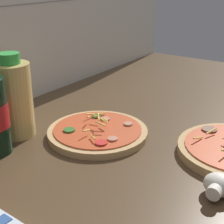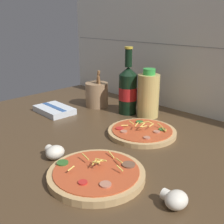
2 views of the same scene
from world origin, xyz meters
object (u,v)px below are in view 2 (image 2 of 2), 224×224
at_px(beer_bottle, 128,90).
at_px(mushroom_right, 55,152).
at_px(dish_towel, 54,110).
at_px(oil_bottle, 148,95).
at_px(mushroom_left, 175,199).
at_px(utensil_crock, 97,94).
at_px(pizza_far, 142,132).
at_px(pizza_near, 96,174).

distance_m(beer_bottle, mushroom_right, 0.47).
height_order(mushroom_right, dish_towel, mushroom_right).
bearing_deg(oil_bottle, mushroom_left, -46.10).
height_order(oil_bottle, utensil_crock, oil_bottle).
bearing_deg(pizza_far, utensil_crock, 162.91).
bearing_deg(utensil_crock, oil_bottle, 12.37).
xyz_separation_m(oil_bottle, mushroom_left, (0.40, -0.42, -0.07)).
relative_size(pizza_far, oil_bottle, 1.20).
bearing_deg(pizza_far, pizza_near, -72.39).
xyz_separation_m(pizza_near, beer_bottle, (-0.28, 0.43, 0.09)).
relative_size(pizza_near, mushroom_right, 4.20).
xyz_separation_m(pizza_far, beer_bottle, (-0.19, 0.13, 0.09)).
bearing_deg(mushroom_right, beer_bottle, 105.09).
height_order(mushroom_left, mushroom_right, same).
height_order(pizza_far, oil_bottle, oil_bottle).
relative_size(pizza_near, pizza_far, 1.05).
height_order(beer_bottle, oil_bottle, beer_bottle).
height_order(beer_bottle, dish_towel, beer_bottle).
relative_size(beer_bottle, mushroom_left, 4.75).
bearing_deg(pizza_far, dish_towel, -168.78).
bearing_deg(pizza_near, dish_towel, 156.97).
bearing_deg(pizza_near, utensil_crock, 137.74).
height_order(pizza_far, dish_towel, pizza_far).
bearing_deg(beer_bottle, pizza_near, -56.81).
distance_m(pizza_far, oil_bottle, 0.21).
height_order(mushroom_left, dish_towel, mushroom_left).
xyz_separation_m(mushroom_left, dish_towel, (-0.71, 0.17, -0.01)).
bearing_deg(pizza_near, beer_bottle, 123.19).
bearing_deg(mushroom_right, mushroom_left, 8.75).
height_order(oil_bottle, dish_towel, oil_bottle).
relative_size(pizza_near, oil_bottle, 1.26).
bearing_deg(dish_towel, pizza_far, 11.22).
height_order(beer_bottle, mushroom_right, beer_bottle).
xyz_separation_m(beer_bottle, dish_towel, (-0.22, -0.22, -0.09)).
bearing_deg(utensil_crock, mushroom_left, -29.22).
bearing_deg(utensil_crock, dish_towel, -107.74).
bearing_deg(dish_towel, mushroom_right, -33.85).
bearing_deg(oil_bottle, mushroom_right, -85.74).
xyz_separation_m(beer_bottle, mushroom_left, (0.48, -0.39, -0.08)).
xyz_separation_m(pizza_far, mushroom_left, (0.30, -0.25, 0.01)).
distance_m(pizza_near, pizza_far, 0.31).
bearing_deg(oil_bottle, pizza_far, -57.59).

